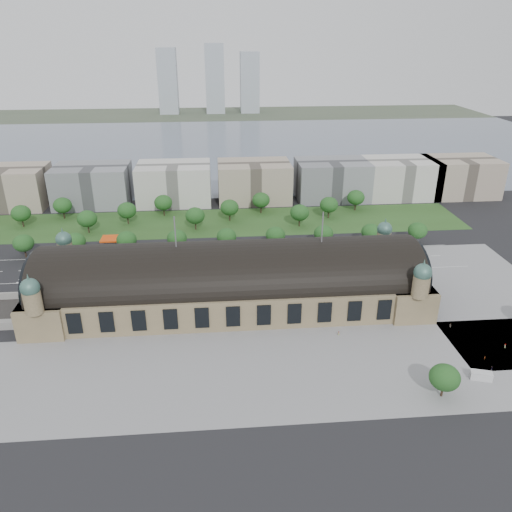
{
  "coord_description": "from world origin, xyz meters",
  "views": [
    {
      "loc": [
        -4.85,
        -172.58,
        98.97
      ],
      "look_at": [
        11.13,
        14.46,
        14.0
      ],
      "focal_mm": 35.0,
      "sensor_mm": 36.0,
      "label": 1
    }
  ],
  "objects": [
    {
      "name": "parked_car_0",
      "position": [
        -65.37,
        21.0,
        0.68
      ],
      "size": [
        4.19,
        3.63,
        1.37
      ],
      "primitive_type": "imported",
      "rotation": [
        0.0,
        0.0,
        -0.93
      ],
      "color": "black",
      "rests_on": "ground"
    },
    {
      "name": "road_slab",
      "position": [
        -20.0,
        38.0,
        0.0
      ],
      "size": [
        260.0,
        26.0,
        0.1
      ],
      "primitive_type": "cube",
      "color": "black",
      "rests_on": "ground"
    },
    {
      "name": "parked_car_3",
      "position": [
        -31.45,
        25.0,
        0.69
      ],
      "size": [
        4.34,
        3.42,
        1.39
      ],
      "primitive_type": "imported",
      "rotation": [
        0.0,
        0.0,
        -1.06
      ],
      "color": "#4F5156",
      "rests_on": "ground"
    },
    {
      "name": "tree_row_5",
      "position": [
        0.0,
        53.0,
        7.43
      ],
      "size": [
        9.6,
        9.6,
        11.52
      ],
      "color": "#2D2116",
      "rests_on": "ground"
    },
    {
      "name": "parked_car_2",
      "position": [
        -63.82,
        21.0,
        0.7
      ],
      "size": [
        4.99,
        4.49,
        1.39
      ],
      "primitive_type": "imported",
      "rotation": [
        0.0,
        0.0,
        -0.91
      ],
      "color": "#1B1E4D",
      "rests_on": "ground"
    },
    {
      "name": "pedestrian_2",
      "position": [
        79.12,
        -24.0,
        0.94
      ],
      "size": [
        0.62,
        0.97,
        1.88
      ],
      "primitive_type": "imported",
      "rotation": [
        0.0,
        0.0,
        1.68
      ],
      "color": "gray",
      "rests_on": "ground"
    },
    {
      "name": "parked_car_1",
      "position": [
        -53.69,
        25.0,
        0.66
      ],
      "size": [
        5.05,
        4.63,
        1.31
      ],
      "primitive_type": "imported",
      "rotation": [
        0.0,
        0.0,
        -0.9
      ],
      "color": "maroon",
      "rests_on": "ground"
    },
    {
      "name": "petrol_station",
      "position": [
        -53.91,
        65.28,
        2.95
      ],
      "size": [
        14.0,
        13.0,
        5.05
      ],
      "color": "#E2460D",
      "rests_on": "ground"
    },
    {
      "name": "pedestrian_0",
      "position": [
        37.25,
        -25.62,
        0.82
      ],
      "size": [
        0.83,
        0.52,
        1.64
      ],
      "primitive_type": "imported",
      "rotation": [
        0.0,
        0.0,
        0.08
      ],
      "color": "gray",
      "rests_on": "ground"
    },
    {
      "name": "parked_car_5",
      "position": [
        -44.62,
        24.03,
        0.81
      ],
      "size": [
        6.38,
        4.9,
        1.61
      ],
      "primitive_type": "imported",
      "rotation": [
        0.0,
        0.0,
        -1.13
      ],
      "color": "gray",
      "rests_on": "ground"
    },
    {
      "name": "tree_plaza_s",
      "position": [
        60.0,
        -60.0,
        6.8
      ],
      "size": [
        9.0,
        9.0,
        10.64
      ],
      "color": "#2D2116",
      "rests_on": "ground"
    },
    {
      "name": "pedestrian_3",
      "position": [
        78.31,
        -54.77,
        0.82
      ],
      "size": [
        1.04,
        0.64,
        1.65
      ],
      "primitive_type": "imported",
      "rotation": [
        0.0,
        0.0,
        2.95
      ],
      "color": "gray",
      "rests_on": "ground"
    },
    {
      "name": "tree_belt_8",
      "position": [
        22.0,
        107.0,
        8.05
      ],
      "size": [
        10.4,
        10.4,
        12.48
      ],
      "color": "#2D2116",
      "rests_on": "ground"
    },
    {
      "name": "tree_row_9",
      "position": [
        96.0,
        53.0,
        7.43
      ],
      "size": [
        9.6,
        9.6,
        11.52
      ],
      "color": "#2D2116",
      "rests_on": "ground"
    },
    {
      "name": "traffic_car_4",
      "position": [
        7.09,
        31.07,
        0.65
      ],
      "size": [
        3.94,
        1.88,
        1.3
      ],
      "primitive_type": "imported",
      "rotation": [
        0.0,
        0.0,
        -1.66
      ],
      "color": "#1D1C4F",
      "rests_on": "ground"
    },
    {
      "name": "traffic_car_6",
      "position": [
        91.32,
        31.94,
        0.75
      ],
      "size": [
        5.67,
        3.13,
        1.5
      ],
      "primitive_type": "imported",
      "rotation": [
        0.0,
        0.0,
        -1.45
      ],
      "color": "silver",
      "rests_on": "ground"
    },
    {
      "name": "office_7",
      "position": [
        155.0,
        133.0,
        12.0
      ],
      "size": [
        45.0,
        32.0,
        24.0
      ],
      "primitive_type": "cube",
      "color": "#A1917F",
      "rests_on": "ground"
    },
    {
      "name": "parked_car_4",
      "position": [
        -37.82,
        21.0,
        0.69
      ],
      "size": [
        4.39,
        3.23,
        1.38
      ],
      "primitive_type": "imported",
      "rotation": [
        0.0,
        0.0,
        -1.09
      ],
      "color": "white",
      "rests_on": "ground"
    },
    {
      "name": "office_5",
      "position": [
        70.0,
        133.0,
        12.0
      ],
      "size": [
        45.0,
        32.0,
        24.0
      ],
      "primitive_type": "cube",
      "color": "gray",
      "rests_on": "ground"
    },
    {
      "name": "office_2",
      "position": [
        -80.0,
        133.0,
        12.0
      ],
      "size": [
        45.0,
        32.0,
        24.0
      ],
      "primitive_type": "cube",
      "color": "gray",
      "rests_on": "ground"
    },
    {
      "name": "tree_belt_5",
      "position": [
        -35.0,
        107.0,
        8.05
      ],
      "size": [
        10.4,
        10.4,
        12.48
      ],
      "color": "#2D2116",
      "rests_on": "ground"
    },
    {
      "name": "bus_west",
      "position": [
        -19.36,
        32.0,
        1.46
      ],
      "size": [
        10.65,
        3.19,
        2.93
      ],
      "primitive_type": "imported",
      "rotation": [
        0.0,
        0.0,
        1.5
      ],
      "color": "red",
      "rests_on": "ground"
    },
    {
      "name": "far_tower_mid",
      "position": [
        0.0,
        508.0,
        42.5
      ],
      "size": [
        24.0,
        24.0,
        85.0
      ],
      "primitive_type": "cube",
      "color": "#9EA8B2",
      "rests_on": "ground"
    },
    {
      "name": "van_south",
      "position": [
        75.16,
        -53.39,
        1.33
      ],
      "size": [
        6.91,
        4.38,
        2.79
      ],
      "rotation": [
        0.0,
        0.0,
        -0.3
      ],
      "color": "silver",
      "rests_on": "ground"
    },
    {
      "name": "tree_belt_7",
      "position": [
        3.0,
        95.0,
        8.05
      ],
      "size": [
        10.4,
        10.4,
        12.48
      ],
      "color": "#2D2116",
      "rests_on": "ground"
    },
    {
      "name": "traffic_car_5",
      "position": [
        34.7,
        38.69,
        0.72
      ],
      "size": [
        4.54,
        2.01,
        1.45
      ],
      "primitive_type": "imported",
      "rotation": [
        0.0,
        0.0,
        1.68
      ],
      "color": "slate",
      "rests_on": "ground"
    },
    {
      "name": "tree_row_8",
      "position": [
        72.0,
        53.0,
        7.43
      ],
      "size": [
        9.6,
        9.6,
        11.52
      ],
      "color": "#2D2116",
      "rests_on": "ground"
    },
    {
      "name": "bus_mid",
      "position": [
        -5.83,
        27.77,
        1.6
      ],
      "size": [
        11.56,
        2.9,
        3.21
      ],
      "primitive_type": "imported",
      "rotation": [
        0.0,
        0.0,
        1.55
      ],
      "color": "white",
      "rests_on": "ground"
    },
    {
      "name": "pedestrian_4",
      "position": [
        81.11,
        -49.51,
        0.86
      ],
      "size": [
        1.12,
        1.13,
        1.72
      ],
      "primitive_type": "imported",
      "rotation": [
        0.0,
        0.0,
        3.93
      ],
      "color": "gray",
      "rests_on": "ground"
    },
    {
      "name": "traffic_car_3",
      "position": [
        -25.72,
        45.16,
        0.75
      ],
      "size": [
        5.37,
        2.68,
        1.5
      ],
      "primitive_type": "imported",
      "rotation": [
        0.0,
        0.0,
        1.45
      ],
      "color": "maroon",
      "rests_on": "ground"
    },
    {
      "name": "tree_row_3",
      "position": [
        -48.0,
        53.0,
        7.43
      ],
      "size": [
        9.6,
        9.6,
        11.52
      ],
      "color": "#2D2116",
      "rests_on": "ground"
    },
    {
      "name": "tree_belt_1",
      "position": [
        -111.0,
        95.0,
        8.05
      ],
      "size": [
        10.4,
        10.4,
        12.48
      ],
      "color": "#2D2116",
      "rests_on": "ground"
    },
    {
      "name": "parked_car_6",
      "position": [
        -20.63,
        25.0,
        0.69
      ],
      "size": [
        5.1,
        4.1,
        1.39
      ],
      "primitive_type": "imported",
      "rotation": [
        0.0,
        0.0,
        -1.04
      ],
      "color": "black",
      "rests_on": "ground"
    },
    {
      "name": "far_tower_right",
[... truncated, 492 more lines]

